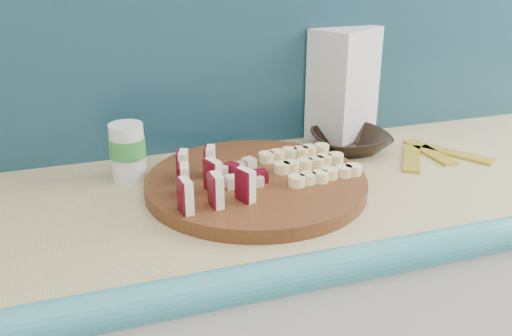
{
  "coord_description": "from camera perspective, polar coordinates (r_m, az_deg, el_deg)",
  "views": [
    {
      "loc": [
        -0.35,
        0.52,
        1.39
      ],
      "look_at": [
        -0.01,
        1.51,
        0.96
      ],
      "focal_mm": 40.0,
      "sensor_mm": 36.0,
      "label": 1
    }
  ],
  "objects": [
    {
      "name": "backsplash",
      "position": [
        1.36,
        0.79,
        12.7
      ],
      "size": [
        2.2,
        0.02,
        0.5
      ],
      "primitive_type": "cube",
      "color": "teal",
      "rests_on": "kitchen_counter"
    },
    {
      "name": "cutting_board",
      "position": [
        1.15,
        0.0,
        -1.56
      ],
      "size": [
        0.49,
        0.49,
        0.03
      ],
      "primitive_type": "cylinder",
      "rotation": [
        0.0,
        0.0,
        0.1
      ],
      "color": "#45250E",
      "rests_on": "kitchen_counter"
    },
    {
      "name": "apple_wedges",
      "position": [
        1.06,
        -5.14,
        -1.08
      ],
      "size": [
        0.14,
        0.18,
        0.06
      ],
      "color": "#F7EBC6",
      "rests_on": "cutting_board"
    },
    {
      "name": "apple_chunks",
      "position": [
        1.13,
        -1.23,
        -0.65
      ],
      "size": [
        0.07,
        0.07,
        0.02
      ],
      "color": "beige",
      "rests_on": "cutting_board"
    },
    {
      "name": "banana_slices",
      "position": [
        1.19,
        5.36,
        0.48
      ],
      "size": [
        0.18,
        0.18,
        0.02
      ],
      "color": "#FCE99A",
      "rests_on": "cutting_board"
    },
    {
      "name": "brown_bowl",
      "position": [
        1.37,
        9.44,
        2.58
      ],
      "size": [
        0.19,
        0.19,
        0.04
      ],
      "primitive_type": "imported",
      "rotation": [
        0.0,
        0.0,
        -0.07
      ],
      "color": "black",
      "rests_on": "kitchen_counter"
    },
    {
      "name": "flour_bag",
      "position": [
        1.44,
        8.71,
        8.34
      ],
      "size": [
        0.19,
        0.18,
        0.27
      ],
      "primitive_type": "cube",
      "rotation": [
        0.0,
        0.0,
        0.54
      ],
      "color": "silver",
      "rests_on": "kitchen_counter"
    },
    {
      "name": "canister",
      "position": [
        1.21,
        -12.71,
        1.71
      ],
      "size": [
        0.07,
        0.07,
        0.12
      ],
      "rotation": [
        0.0,
        0.0,
        -0.36
      ],
      "color": "silver",
      "rests_on": "kitchen_counter"
    },
    {
      "name": "banana_peel",
      "position": [
        1.39,
        17.29,
        1.26
      ],
      "size": [
        0.24,
        0.2,
        0.01
      ],
      "rotation": [
        0.0,
        0.0,
        -0.15
      ],
      "color": "gold",
      "rests_on": "kitchen_counter"
    }
  ]
}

